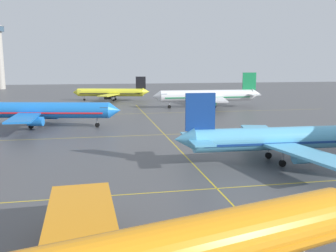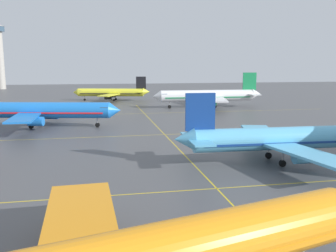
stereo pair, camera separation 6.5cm
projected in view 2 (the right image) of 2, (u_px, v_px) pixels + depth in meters
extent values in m
cube|color=orange|center=(80.00, 218.00, 28.42)|extent=(6.08, 15.86, 0.42)
cylinder|color=#333338|center=(108.00, 251.00, 26.11)|extent=(3.98, 3.00, 2.19)
cube|color=#385166|center=(325.00, 208.00, 27.36)|extent=(2.73, 4.00, 0.73)
cylinder|color=#5BB7E5|center=(287.00, 138.00, 58.05)|extent=(31.05, 4.63, 3.68)
cone|color=#5BB7E5|center=(184.00, 139.00, 55.32)|extent=(3.20, 3.59, 3.49)
cube|color=navy|center=(200.00, 112.00, 55.02)|extent=(4.65, 0.49, 5.80)
cube|color=#5BB7E5|center=(202.00, 143.00, 52.81)|extent=(3.25, 5.12, 0.23)
cube|color=#5BB7E5|center=(193.00, 135.00, 58.46)|extent=(3.25, 5.12, 0.23)
cube|color=#5BB7E5|center=(309.00, 154.00, 50.00)|extent=(7.53, 15.17, 0.39)
cube|color=#5BB7E5|center=(261.00, 133.00, 66.00)|extent=(8.34, 15.29, 0.39)
cylinder|color=#5BB7E5|center=(304.00, 157.00, 53.49)|extent=(3.35, 2.13, 2.03)
cylinder|color=#5BB7E5|center=(274.00, 143.00, 63.29)|extent=(3.35, 2.13, 2.03)
cube|color=navy|center=(287.00, 141.00, 58.13)|extent=(28.58, 4.59, 0.35)
cylinder|color=#99999E|center=(283.00, 157.00, 55.70)|extent=(0.27, 0.27, 1.60)
cylinder|color=black|center=(282.00, 163.00, 55.87)|extent=(1.08, 0.47, 1.06)
cylinder|color=#99999E|center=(269.00, 149.00, 60.59)|extent=(0.27, 0.27, 1.60)
cylinder|color=black|center=(268.00, 155.00, 60.77)|extent=(1.08, 0.47, 1.06)
cylinder|color=blue|center=(43.00, 110.00, 91.13)|extent=(33.98, 11.08, 4.03)
cone|color=blue|center=(115.00, 110.00, 90.73)|extent=(3.52, 4.44, 3.94)
cube|color=blue|center=(24.00, 118.00, 82.38)|extent=(5.56, 15.90, 0.42)
cube|color=blue|center=(51.00, 108.00, 100.13)|extent=(11.53, 16.75, 0.42)
cylinder|color=blue|center=(36.00, 121.00, 86.03)|extent=(3.99, 2.93, 2.22)
cylinder|color=blue|center=(52.00, 115.00, 96.89)|extent=(3.99, 2.93, 2.22)
cube|color=#385166|center=(105.00, 108.00, 90.69)|extent=(2.64, 4.02, 0.74)
cube|color=red|center=(43.00, 112.00, 91.21)|extent=(31.34, 10.55, 0.38)
cylinder|color=#99999E|center=(97.00, 120.00, 91.26)|extent=(0.30, 0.30, 1.75)
cylinder|color=black|center=(98.00, 125.00, 91.46)|extent=(1.24, 0.71, 1.17)
cylinder|color=#99999E|center=(31.00, 122.00, 88.89)|extent=(0.30, 0.30, 1.75)
cylinder|color=black|center=(31.00, 127.00, 89.08)|extent=(1.24, 0.71, 1.17)
cylinder|color=#99999E|center=(39.00, 119.00, 94.32)|extent=(0.30, 0.30, 1.75)
cylinder|color=black|center=(39.00, 123.00, 94.51)|extent=(1.24, 0.71, 1.17)
cylinder|color=white|center=(207.00, 96.00, 133.01)|extent=(34.86, 4.82, 4.13)
cone|color=white|center=(157.00, 96.00, 129.86)|extent=(2.91, 4.10, 4.05)
cone|color=white|center=(256.00, 94.00, 136.13)|extent=(3.56, 3.99, 3.92)
cube|color=#197F47|center=(250.00, 81.00, 134.88)|extent=(5.22, 0.50, 6.52)
cube|color=white|center=(247.00, 93.00, 138.92)|extent=(3.59, 5.72, 0.26)
cube|color=white|center=(254.00, 94.00, 132.58)|extent=(3.59, 5.72, 0.26)
cube|color=white|center=(203.00, 95.00, 142.27)|extent=(8.62, 17.08, 0.43)
cube|color=white|center=(218.00, 100.00, 124.32)|extent=(9.21, 17.16, 0.43)
cylinder|color=#2D9956|center=(202.00, 100.00, 138.81)|extent=(3.74, 2.36, 2.28)
cylinder|color=#2D9956|center=(211.00, 103.00, 127.82)|extent=(3.74, 2.36, 2.28)
cube|color=#385166|center=(164.00, 95.00, 130.18)|extent=(2.03, 3.84, 0.76)
cube|color=#197F47|center=(207.00, 97.00, 133.09)|extent=(32.07, 4.81, 0.39)
cylinder|color=#99999E|center=(169.00, 103.00, 131.09)|extent=(0.30, 0.30, 1.79)
cylinder|color=black|center=(169.00, 107.00, 131.29)|extent=(1.21, 0.51, 1.20)
cylinder|color=#99999E|center=(211.00, 102.00, 136.56)|extent=(0.30, 0.30, 1.79)
cylinder|color=black|center=(210.00, 105.00, 136.76)|extent=(1.21, 0.51, 1.20)
cylinder|color=#99999E|center=(215.00, 103.00, 131.07)|extent=(0.30, 0.30, 1.79)
cylinder|color=black|center=(215.00, 107.00, 131.27)|extent=(1.21, 0.51, 1.20)
cylinder|color=yellow|center=(111.00, 92.00, 158.82)|extent=(28.80, 10.00, 3.42)
cone|color=yellow|center=(76.00, 92.00, 159.49)|extent=(3.05, 3.80, 3.35)
cone|color=yellow|center=(146.00, 92.00, 158.09)|extent=(3.55, 3.83, 3.25)
cube|color=black|center=(141.00, 83.00, 157.54)|extent=(4.28, 1.32, 5.40)
cube|color=yellow|center=(143.00, 91.00, 160.83)|extent=(3.89, 5.22, 0.22)
cube|color=yellow|center=(141.00, 92.00, 155.51)|extent=(3.89, 5.22, 0.22)
cube|color=yellow|center=(116.00, 92.00, 166.41)|extent=(5.01, 13.61, 0.36)
cube|color=yellow|center=(109.00, 95.00, 151.34)|extent=(10.02, 14.20, 0.36)
cylinder|color=black|center=(112.00, 95.00, 163.73)|extent=(3.41, 2.55, 1.89)
cylinder|color=black|center=(108.00, 97.00, 154.51)|extent=(3.41, 2.55, 1.89)
cube|color=#385166|center=(80.00, 91.00, 159.32)|extent=(2.30, 3.44, 0.63)
cube|color=black|center=(111.00, 93.00, 158.90)|extent=(26.57, 9.50, 0.32)
cylinder|color=#99999E|center=(85.00, 97.00, 159.69)|extent=(0.25, 0.25, 1.48)
cylinder|color=black|center=(85.00, 99.00, 159.86)|extent=(1.06, 0.62, 0.99)
cylinder|color=#99999E|center=(116.00, 97.00, 161.42)|extent=(0.25, 0.25, 1.48)
cylinder|color=black|center=(116.00, 99.00, 161.58)|extent=(1.06, 0.62, 0.99)
cylinder|color=#99999E|center=(114.00, 98.00, 156.81)|extent=(0.25, 0.25, 1.48)
cylinder|color=black|center=(114.00, 100.00, 156.98)|extent=(1.06, 0.62, 0.99)
cube|color=yellow|center=(217.00, 188.00, 46.11)|extent=(128.65, 0.20, 0.01)
cube|color=yellow|center=(165.00, 135.00, 81.86)|extent=(128.65, 0.20, 0.01)
cube|color=yellow|center=(144.00, 113.00, 117.61)|extent=(128.65, 0.20, 0.01)
cube|color=yellow|center=(183.00, 154.00, 63.99)|extent=(0.20, 162.46, 0.01)
cylinder|color=#ADA89E|center=(0.00, 61.00, 233.36)|extent=(5.20, 5.20, 36.68)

